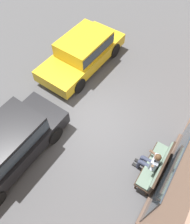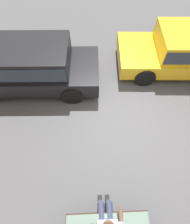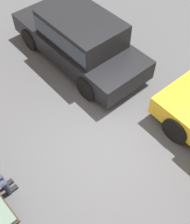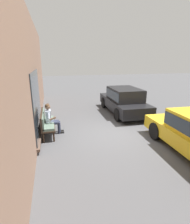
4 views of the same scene
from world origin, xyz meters
The scene contains 2 objects.
ground_plane centered at (0.00, 0.00, 0.00)m, with size 60.00×60.00×0.00m, color #4C4C4F.
parked_car_mid centered at (2.72, -1.59, 0.84)m, with size 4.51×1.96×1.53m.
Camera 3 is at (-2.43, 2.60, 5.87)m, focal length 45.00 mm.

